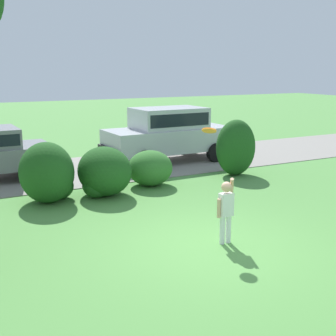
# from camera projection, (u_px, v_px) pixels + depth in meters

# --- Properties ---
(ground_plane) EXTENTS (80.00, 80.00, 0.00)m
(ground_plane) POSITION_uv_depth(u_px,v_px,m) (209.00, 246.00, 8.49)
(ground_plane) COLOR #518E42
(driveway_strip) EXTENTS (28.00, 4.40, 0.02)m
(driveway_strip) POSITION_uv_depth(u_px,v_px,m) (88.00, 170.00, 14.86)
(driveway_strip) COLOR gray
(driveway_strip) RESTS_ON ground
(shrub_near_tree) EXTENTS (1.36, 1.51, 1.52)m
(shrub_near_tree) POSITION_uv_depth(u_px,v_px,m) (48.00, 174.00, 11.20)
(shrub_near_tree) COLOR #1E511C
(shrub_near_tree) RESTS_ON ground
(shrub_centre_left) EXTENTS (1.38, 1.61, 1.29)m
(shrub_centre_left) POSITION_uv_depth(u_px,v_px,m) (104.00, 173.00, 11.79)
(shrub_centre_left) COLOR #1E511C
(shrub_centre_left) RESTS_ON ground
(shrub_centre) EXTENTS (1.28, 1.24, 1.01)m
(shrub_centre) POSITION_uv_depth(u_px,v_px,m) (150.00, 168.00, 12.83)
(shrub_centre) COLOR #33702B
(shrub_centre) RESTS_ON ground
(shrub_centre_right) EXTENTS (1.29, 1.04, 1.74)m
(shrub_centre_right) POSITION_uv_depth(u_px,v_px,m) (236.00, 148.00, 14.01)
(shrub_centre_right) COLOR #1E511C
(shrub_centre_right) RESTS_ON ground
(parked_suv) EXTENTS (4.75, 2.20, 1.92)m
(parked_suv) POSITION_uv_depth(u_px,v_px,m) (169.00, 132.00, 16.03)
(parked_suv) COLOR silver
(parked_suv) RESTS_ON ground
(child_thrower) EXTENTS (0.45, 0.27, 1.29)m
(child_thrower) POSITION_uv_depth(u_px,v_px,m) (226.00, 207.00, 8.51)
(child_thrower) COLOR white
(child_thrower) RESTS_ON ground
(frisbee) EXTENTS (0.30, 0.27, 0.20)m
(frisbee) POSITION_uv_depth(u_px,v_px,m) (209.00, 130.00, 8.65)
(frisbee) COLOR orange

